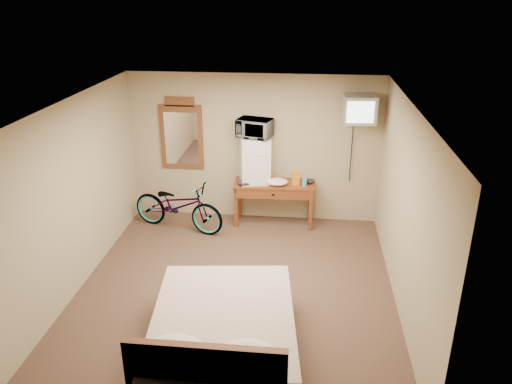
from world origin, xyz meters
TOP-DOWN VIEW (x-y plane):
  - room at (-0.00, 0.00)m, footprint 4.60×4.64m
  - desk at (0.36, 2.00)m, footprint 1.35×0.56m
  - mini_fridge at (0.03, 2.06)m, footprint 0.56×0.55m
  - microwave at (0.03, 2.06)m, footprint 0.62×0.50m
  - snack_bag at (0.72, 1.97)m, footprint 0.14×0.10m
  - blue_cup at (0.87, 1.94)m, footprint 0.08×0.08m
  - cloth_cream at (0.42, 1.94)m, footprint 0.36×0.27m
  - cloth_dark_a at (-0.12, 1.87)m, footprint 0.23×0.17m
  - cloth_dark_b at (0.94, 2.06)m, footprint 0.18×0.14m
  - crt_television at (1.66, 2.02)m, footprint 0.52×0.60m
  - wall_mirror at (-1.23, 2.27)m, footprint 0.73×0.04m
  - bicycle at (-1.20, 1.66)m, footprint 1.72×1.00m
  - bed at (0.05, -1.37)m, footprint 1.73×2.16m

SIDE VIEW (x-z plane):
  - bed at x=0.05m, z-range -0.16..0.74m
  - bicycle at x=-1.20m, z-range 0.00..0.86m
  - desk at x=0.36m, z-range 0.25..1.00m
  - cloth_dark_b at x=0.94m, z-range 0.75..0.83m
  - cloth_dark_a at x=-0.12m, z-range 0.75..0.84m
  - cloth_cream at x=0.42m, z-range 0.75..0.86m
  - blue_cup at x=0.87m, z-range 0.75..0.88m
  - snack_bag at x=0.72m, z-range 0.75..1.00m
  - mini_fridge at x=0.03m, z-range 0.75..1.52m
  - room at x=0.00m, z-range 0.00..2.50m
  - wall_mirror at x=-1.23m, z-range 0.85..2.08m
  - microwave at x=0.03m, z-range 1.52..1.82m
  - crt_television at x=1.66m, z-range 1.81..2.24m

